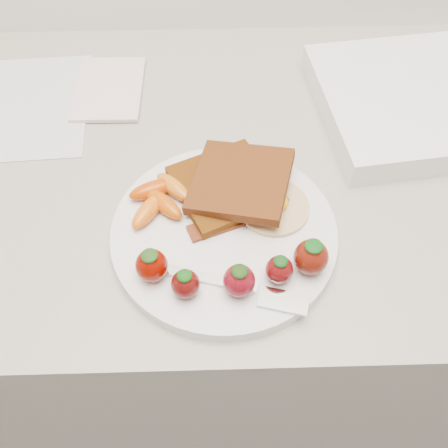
{
  "coord_description": "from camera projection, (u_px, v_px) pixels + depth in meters",
  "views": [
    {
      "loc": [
        -0.02,
        1.22,
        1.4
      ],
      "look_at": [
        -0.01,
        1.56,
        0.93
      ],
      "focal_mm": 40.0,
      "sensor_mm": 36.0,
      "label": 1
    }
  ],
  "objects": [
    {
      "name": "strawberries",
      "position": [
        238.0,
        269.0,
        0.54
      ],
      "size": [
        0.21,
        0.06,
        0.05
      ],
      "color": "#6B0800",
      "rests_on": "plate"
    },
    {
      "name": "baby_carrots",
      "position": [
        160.0,
        197.0,
        0.61
      ],
      "size": [
        0.09,
        0.1,
        0.02
      ],
      "color": "#BD3C02",
      "rests_on": "plate"
    },
    {
      "name": "toast_upper",
      "position": [
        241.0,
        181.0,
        0.61
      ],
      "size": [
        0.14,
        0.14,
        0.03
      ],
      "primitive_type": "cube",
      "rotation": [
        0.0,
        -0.1,
        -0.27
      ],
      "color": "#4F220F",
      "rests_on": "toast_lower"
    },
    {
      "name": "paper_sheet",
      "position": [
        30.0,
        105.0,
        0.74
      ],
      "size": [
        0.18,
        0.24,
        0.0
      ],
      "primitive_type": "cube",
      "rotation": [
        0.0,
        0.0,
        0.06
      ],
      "color": "silver",
      "rests_on": "counter"
    },
    {
      "name": "fried_egg",
      "position": [
        274.0,
        206.0,
        0.61
      ],
      "size": [
        0.11,
        0.11,
        0.02
      ],
      "color": "#EFE9B6",
      "rests_on": "plate"
    },
    {
      "name": "toast_lower",
      "position": [
        225.0,
        186.0,
        0.62
      ],
      "size": [
        0.15,
        0.15,
        0.01
      ],
      "primitive_type": "cube",
      "rotation": [
        0.0,
        0.0,
        0.43
      ],
      "color": "#381A05",
      "rests_on": "plate"
    },
    {
      "name": "appliance",
      "position": [
        431.0,
        99.0,
        0.72
      ],
      "size": [
        0.35,
        0.3,
        0.04
      ],
      "primitive_type": "cube",
      "rotation": [
        0.0,
        0.0,
        0.13
      ],
      "color": "white",
      "rests_on": "counter"
    },
    {
      "name": "plate",
      "position": [
        224.0,
        233.0,
        0.6
      ],
      "size": [
        0.27,
        0.27,
        0.02
      ],
      "primitive_type": "cylinder",
      "color": "white",
      "rests_on": "counter"
    },
    {
      "name": "fork",
      "position": [
        237.0,
        287.0,
        0.54
      ],
      "size": [
        0.18,
        0.07,
        0.0
      ],
      "color": "white",
      "rests_on": "plate"
    },
    {
      "name": "bacon_strips",
      "position": [
        233.0,
        215.0,
        0.6
      ],
      "size": [
        0.11,
        0.08,
        0.01
      ],
      "color": "#3C090B",
      "rests_on": "plate"
    },
    {
      "name": "counter",
      "position": [
        227.0,
        304.0,
        1.05
      ],
      "size": [
        2.0,
        0.6,
        0.9
      ],
      "primitive_type": "cube",
      "color": "gray",
      "rests_on": "ground"
    },
    {
      "name": "notepad",
      "position": [
        109.0,
        89.0,
        0.76
      ],
      "size": [
        0.1,
        0.15,
        0.01
      ],
      "primitive_type": "cube",
      "rotation": [
        0.0,
        0.0,
        -0.01
      ],
      "color": "silver",
      "rests_on": "paper_sheet"
    }
  ]
}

